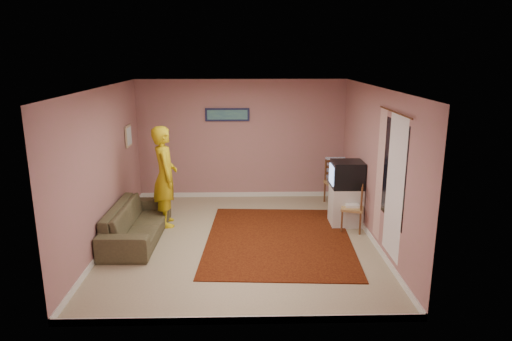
{
  "coord_description": "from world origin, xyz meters",
  "views": [
    {
      "loc": [
        0.08,
        -7.3,
        3.13
      ],
      "look_at": [
        0.27,
        0.6,
        1.09
      ],
      "focal_mm": 32.0,
      "sensor_mm": 36.0,
      "label": 1
    }
  ],
  "objects_px": {
    "tv_cabinet": "(346,206)",
    "crt_tv": "(347,174)",
    "person": "(165,176)",
    "chair_a": "(336,178)",
    "chair_b": "(353,202)",
    "sofa": "(137,222)"
  },
  "relations": [
    {
      "from": "crt_tv",
      "to": "tv_cabinet",
      "type": "bearing_deg",
      "value": 0.0
    },
    {
      "from": "person",
      "to": "chair_a",
      "type": "bearing_deg",
      "value": -86.3
    },
    {
      "from": "crt_tv",
      "to": "sofa",
      "type": "xyz_separation_m",
      "value": [
        -3.74,
        -0.61,
        -0.67
      ]
    },
    {
      "from": "person",
      "to": "crt_tv",
      "type": "bearing_deg",
      "value": -105.88
    },
    {
      "from": "chair_a",
      "to": "sofa",
      "type": "bearing_deg",
      "value": -164.18
    },
    {
      "from": "tv_cabinet",
      "to": "person",
      "type": "distance_m",
      "value": 3.4
    },
    {
      "from": "chair_a",
      "to": "sofa",
      "type": "relative_size",
      "value": 0.25
    },
    {
      "from": "chair_b",
      "to": "sofa",
      "type": "height_order",
      "value": "chair_b"
    },
    {
      "from": "chair_b",
      "to": "sofa",
      "type": "xyz_separation_m",
      "value": [
        -3.8,
        -0.31,
        -0.23
      ]
    },
    {
      "from": "tv_cabinet",
      "to": "crt_tv",
      "type": "xyz_separation_m",
      "value": [
        -0.01,
        0.0,
        0.61
      ]
    },
    {
      "from": "crt_tv",
      "to": "person",
      "type": "distance_m",
      "value": 3.35
    },
    {
      "from": "tv_cabinet",
      "to": "chair_b",
      "type": "relative_size",
      "value": 1.49
    },
    {
      "from": "tv_cabinet",
      "to": "sofa",
      "type": "bearing_deg",
      "value": -170.7
    },
    {
      "from": "tv_cabinet",
      "to": "crt_tv",
      "type": "distance_m",
      "value": 0.61
    },
    {
      "from": "chair_b",
      "to": "chair_a",
      "type": "bearing_deg",
      "value": -163.65
    },
    {
      "from": "sofa",
      "to": "person",
      "type": "xyz_separation_m",
      "value": [
        0.4,
        0.69,
        0.63
      ]
    },
    {
      "from": "tv_cabinet",
      "to": "chair_b",
      "type": "xyz_separation_m",
      "value": [
        0.05,
        -0.31,
        0.17
      ]
    },
    {
      "from": "person",
      "to": "chair_b",
      "type": "bearing_deg",
      "value": -111.03
    },
    {
      "from": "tv_cabinet",
      "to": "sofa",
      "type": "distance_m",
      "value": 3.8
    },
    {
      "from": "tv_cabinet",
      "to": "chair_b",
      "type": "distance_m",
      "value": 0.36
    },
    {
      "from": "chair_a",
      "to": "tv_cabinet",
      "type": "bearing_deg",
      "value": -102.07
    },
    {
      "from": "tv_cabinet",
      "to": "sofa",
      "type": "height_order",
      "value": "tv_cabinet"
    }
  ]
}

